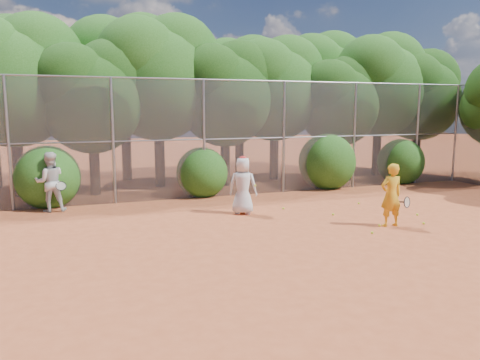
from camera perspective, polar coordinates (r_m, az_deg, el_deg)
name	(u,v)px	position (r m, az deg, el deg)	size (l,w,h in m)	color
ground	(317,239)	(11.20, 9.38, -7.12)	(80.00, 80.00, 0.00)	#A74825
fence_back	(228,137)	(16.24, -1.41, 5.23)	(20.05, 0.09, 4.03)	gray
tree_1	(14,75)	(17.97, -25.85, 11.45)	(4.64, 4.03, 6.35)	black
tree_2	(93,93)	(17.20, -17.53, 10.14)	(3.99, 3.47, 5.47)	black
tree_3	(159,73)	(18.55, -9.86, 12.78)	(4.89, 4.26, 6.70)	black
tree_4	(226,90)	(18.56, -1.74, 10.93)	(4.19, 3.64, 5.73)	black
tree_5	(276,84)	(20.25, 4.37, 11.54)	(4.51, 3.92, 6.17)	black
tree_6	(339,98)	(20.54, 11.97, 9.72)	(3.86, 3.36, 5.29)	black
tree_7	(380,81)	(22.50, 16.71, 11.51)	(4.77, 4.14, 6.53)	black
tree_8	(420,92)	(23.49, 21.06, 10.03)	(4.25, 3.70, 5.82)	black
tree_10	(125,70)	(20.58, -13.85, 12.89)	(5.15, 4.48, 7.06)	black
tree_11	(240,83)	(21.35, 0.05, 11.72)	(4.64, 4.03, 6.35)	black
tree_12	(322,78)	(23.85, 9.94, 12.11)	(5.02, 4.37, 6.88)	black
bush_0	(47,174)	(15.77, -22.42, 0.63)	(2.00, 2.00, 2.00)	#1D4E13
bush_1	(202,170)	(16.38, -4.66, 1.18)	(1.80, 1.80, 1.80)	#1D4E13
bush_2	(327,159)	(18.34, 10.55, 2.50)	(2.20, 2.20, 2.20)	#1D4E13
bush_3	(401,160)	(20.38, 19.01, 2.35)	(1.90, 1.90, 1.90)	#1D4E13
player_yellow	(391,195)	(12.66, 17.95, -1.77)	(0.81, 0.50, 1.65)	gold
player_teen	(243,185)	(13.49, 0.36, -0.66)	(0.97, 0.87, 1.69)	silver
player_white	(50,182)	(14.89, -22.15, -0.22)	(0.91, 0.76, 1.78)	silver
ball_0	(424,223)	(13.32, 21.48, -4.92)	(0.07, 0.07, 0.07)	#C6E129
ball_1	(333,214)	(13.69, 11.29, -4.12)	(0.07, 0.07, 0.07)	#C6E129
ball_2	(379,225)	(12.70, 16.64, -5.32)	(0.07, 0.07, 0.07)	#C6E129
ball_3	(417,215)	(14.32, 20.80, -3.96)	(0.07, 0.07, 0.07)	#C6E129
ball_4	(372,233)	(11.91, 15.80, -6.21)	(0.07, 0.07, 0.07)	#C6E129
ball_5	(359,203)	(15.45, 14.27, -2.76)	(0.07, 0.07, 0.07)	#C6E129
ball_6	(283,208)	(14.29, 5.31, -3.45)	(0.07, 0.07, 0.07)	#C6E129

